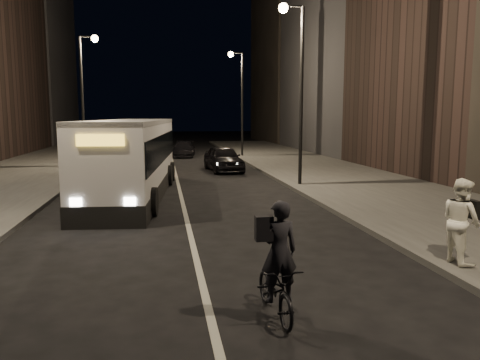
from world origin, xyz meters
name	(u,v)px	position (x,y,z in m)	size (l,w,h in m)	color
ground	(202,285)	(0.00, 0.00, 0.00)	(180.00, 180.00, 0.00)	black
sidewalk_right	(342,179)	(8.50, 14.00, 0.08)	(7.00, 70.00, 0.16)	#3E3E3B
building_row_right	(371,25)	(16.00, 27.50, 10.50)	(8.00, 61.00, 21.00)	black
streetlight_right_mid	(296,70)	(5.33, 12.00, 5.36)	(1.20, 0.44, 8.12)	black
streetlight_right_far	(239,90)	(5.33, 28.00, 5.36)	(1.20, 0.44, 8.12)	black
streetlight_left_far	(86,83)	(-5.33, 22.00, 5.36)	(1.20, 0.44, 8.12)	black
city_bus	(133,155)	(-1.94, 10.87, 1.72)	(3.58, 11.88, 3.16)	silver
cyclist_on_bicycle	(276,279)	(1.08, -1.70, 0.67)	(0.73, 1.79, 2.01)	black
pedestrian_woman	(461,221)	(5.60, 0.03, 1.09)	(0.90, 0.70, 1.86)	white
car_near	(223,158)	(2.89, 18.93, 0.77)	(1.82, 4.52, 1.54)	black
car_mid	(147,152)	(-1.86, 25.61, 0.73)	(1.54, 4.41, 1.45)	#3E3E40
car_far	(184,149)	(0.99, 29.45, 0.62)	(1.75, 4.30, 1.25)	black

